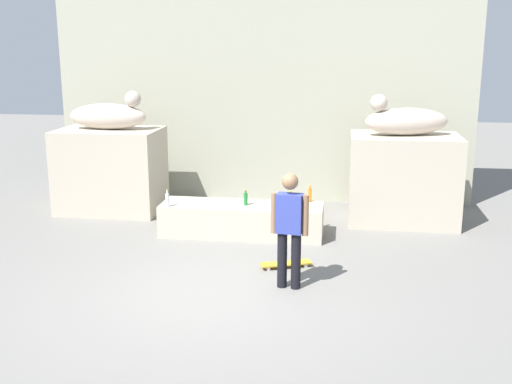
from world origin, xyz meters
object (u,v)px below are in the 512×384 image
at_px(skateboard, 286,263).
at_px(bottle_clear, 167,200).
at_px(bottle_orange, 310,195).
at_px(bottle_brown, 290,200).
at_px(statue_reclining_left, 109,115).
at_px(statue_reclining_right, 405,120).
at_px(skater, 289,226).
at_px(bottle_green, 246,199).

relative_size(skateboard, bottle_clear, 2.63).
bearing_deg(skateboard, bottle_clear, -49.58).
bearing_deg(skateboard, bottle_orange, -118.45).
bearing_deg(bottle_clear, bottle_brown, 8.08).
distance_m(skateboard, bottle_clear, 2.62).
xyz_separation_m(statue_reclining_left, statue_reclining_right, (5.81, -0.01, 0.00)).
bearing_deg(bottle_brown, bottle_clear, -171.92).
bearing_deg(statue_reclining_left, skater, -41.11).
relative_size(statue_reclining_right, skater, 1.01).
xyz_separation_m(skater, skateboard, (-0.11, 0.79, -0.86)).
bearing_deg(bottle_orange, bottle_green, -160.39).
xyz_separation_m(skateboard, bottle_brown, (-0.08, 1.52, 0.63)).
bearing_deg(skater, statue_reclining_right, -108.71).
relative_size(skater, bottle_brown, 5.75).
distance_m(bottle_clear, bottle_brown, 2.18).
height_order(statue_reclining_right, bottle_orange, statue_reclining_right).
height_order(bottle_brown, bottle_orange, bottle_orange).
xyz_separation_m(skater, bottle_clear, (-2.34, 2.01, -0.22)).
xyz_separation_m(skateboard, bottle_green, (-0.87, 1.51, 0.63)).
bearing_deg(bottle_orange, bottle_brown, -129.16).
relative_size(bottle_green, bottle_brown, 1.00).
xyz_separation_m(bottle_clear, bottle_orange, (2.48, 0.70, 0.00)).
height_order(statue_reclining_left, statue_reclining_right, same).
bearing_deg(bottle_brown, skater, -85.30).
distance_m(statue_reclining_left, statue_reclining_right, 5.81).
distance_m(statue_reclining_left, skateboard, 5.16).
xyz_separation_m(statue_reclining_right, bottle_orange, (-1.70, -0.93, -1.27)).
height_order(statue_reclining_right, skateboard, statue_reclining_right).
bearing_deg(skater, statue_reclining_left, -34.43).
bearing_deg(skater, bottle_clear, -32.44).
distance_m(statue_reclining_left, bottle_brown, 4.21).
relative_size(skateboard, bottle_green, 2.81).
height_order(bottle_green, bottle_clear, bottle_clear).
distance_m(statue_reclining_left, skater, 5.49).
relative_size(statue_reclining_right, bottle_orange, 5.26).
height_order(statue_reclining_right, bottle_green, statue_reclining_right).
bearing_deg(statue_reclining_left, bottle_green, -22.66).
height_order(statue_reclining_right, skater, statue_reclining_right).
xyz_separation_m(bottle_green, bottle_brown, (0.80, 0.00, -0.00)).
relative_size(statue_reclining_right, skateboard, 2.06).
distance_m(skater, bottle_orange, 2.72).
bearing_deg(bottle_clear, statue_reclining_right, 21.29).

